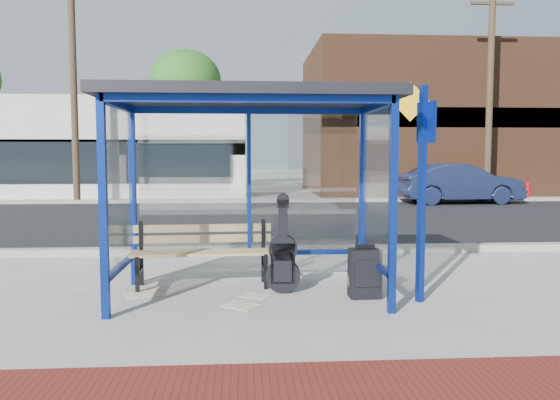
{
  "coord_description": "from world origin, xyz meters",
  "views": [
    {
      "loc": [
        -0.07,
        -6.38,
        1.68
      ],
      "look_at": [
        0.37,
        0.2,
        1.14
      ],
      "focal_mm": 35.0,
      "sensor_mm": 36.0,
      "label": 1
    }
  ],
  "objects": [
    {
      "name": "ground",
      "position": [
        0.0,
        0.0,
        0.0
      ],
      "size": [
        120.0,
        120.0,
        0.0
      ],
      "primitive_type": "plane",
      "color": "#B2ADA0",
      "rests_on": "ground"
    },
    {
      "name": "brick_paver_strip",
      "position": [
        0.0,
        -2.6,
        0.01
      ],
      "size": [
        60.0,
        1.0,
        0.01
      ],
      "primitive_type": "cube",
      "color": "maroon",
      "rests_on": "ground"
    },
    {
      "name": "curb_near",
      "position": [
        0.0,
        2.9,
        0.06
      ],
      "size": [
        60.0,
        0.25,
        0.12
      ],
      "primitive_type": "cube",
      "color": "gray",
      "rests_on": "ground"
    },
    {
      "name": "street_asphalt",
      "position": [
        0.0,
        8.0,
        0.0
      ],
      "size": [
        60.0,
        10.0,
        0.0
      ],
      "primitive_type": "cube",
      "color": "black",
      "rests_on": "ground"
    },
    {
      "name": "curb_far",
      "position": [
        0.0,
        13.1,
        0.06
      ],
      "size": [
        60.0,
        0.25,
        0.12
      ],
      "primitive_type": "cube",
      "color": "gray",
      "rests_on": "ground"
    },
    {
      "name": "far_sidewalk",
      "position": [
        0.0,
        15.0,
        0.0
      ],
      "size": [
        60.0,
        4.0,
        0.01
      ],
      "primitive_type": "cube",
      "color": "#B2ADA0",
      "rests_on": "ground"
    },
    {
      "name": "bus_shelter",
      "position": [
        0.0,
        0.07,
        2.07
      ],
      "size": [
        3.3,
        1.8,
        2.42
      ],
      "color": "navy",
      "rests_on": "ground"
    },
    {
      "name": "storefront_white",
      "position": [
        -9.0,
        17.99,
        2.0
      ],
      "size": [
        18.0,
        6.04,
        4.0
      ],
      "color": "silver",
      "rests_on": "ground"
    },
    {
      "name": "storefront_brown",
      "position": [
        8.0,
        18.49,
        3.2
      ],
      "size": [
        10.0,
        7.08,
        6.4
      ],
      "color": "#59331E",
      "rests_on": "ground"
    },
    {
      "name": "tree_mid",
      "position": [
        -3.0,
        22.0,
        5.45
      ],
      "size": [
        3.6,
        3.6,
        7.03
      ],
      "color": "#4C3826",
      "rests_on": "ground"
    },
    {
      "name": "tree_right",
      "position": [
        12.5,
        22.0,
        5.45
      ],
      "size": [
        3.6,
        3.6,
        7.03
      ],
      "color": "#4C3826",
      "rests_on": "ground"
    },
    {
      "name": "utility_pole_west",
      "position": [
        -6.0,
        13.4,
        4.11
      ],
      "size": [
        1.6,
        0.24,
        8.0
      ],
      "color": "#4C3826",
      "rests_on": "ground"
    },
    {
      "name": "utility_pole_east",
      "position": [
        9.0,
        13.4,
        4.11
      ],
      "size": [
        1.6,
        0.24,
        8.0
      ],
      "color": "#4C3826",
      "rests_on": "ground"
    },
    {
      "name": "bench",
      "position": [
        -0.6,
        0.61,
        0.48
      ],
      "size": [
        1.8,
        0.52,
        0.84
      ],
      "rotation": [
        0.0,
        0.0,
        0.05
      ],
      "color": "black",
      "rests_on": "ground"
    },
    {
      "name": "guitar_bag",
      "position": [
        0.41,
        0.19,
        0.42
      ],
      "size": [
        0.43,
        0.16,
        1.15
      ],
      "rotation": [
        0.0,
        0.0,
        -0.1
      ],
      "color": "black",
      "rests_on": "ground"
    },
    {
      "name": "suitcase",
      "position": [
        1.35,
        -0.12,
        0.29
      ],
      "size": [
        0.37,
        0.25,
        0.64
      ],
      "rotation": [
        0.0,
        0.0,
        0.02
      ],
      "color": "black",
      "rests_on": "ground"
    },
    {
      "name": "backpack",
      "position": [
        1.31,
        -0.06,
        0.17
      ],
      "size": [
        0.36,
        0.34,
        0.36
      ],
      "rotation": [
        0.0,
        0.0,
        0.34
      ],
      "color": "#30301B",
      "rests_on": "ground"
    },
    {
      "name": "sign_post",
      "position": [
        1.96,
        -0.32,
        1.39
      ],
      "size": [
        0.16,
        0.29,
        2.47
      ],
      "rotation": [
        0.0,
        0.0,
        0.38
      ],
      "color": "navy",
      "rests_on": "ground"
    },
    {
      "name": "newspaper_a",
      "position": [
        -1.3,
        0.21,
        0.0
      ],
      "size": [
        0.5,
        0.46,
        0.01
      ],
      "primitive_type": "cube",
      "rotation": [
        0.0,
        0.0,
        0.38
      ],
      "color": "white",
      "rests_on": "ground"
    },
    {
      "name": "newspaper_b",
      "position": [
        -0.11,
        -0.36,
        0.0
      ],
      "size": [
        0.51,
        0.49,
        0.01
      ],
      "primitive_type": "cube",
      "rotation": [
        0.0,
        0.0,
        -0.61
      ],
      "color": "white",
      "rests_on": "ground"
    },
    {
      "name": "newspaper_c",
      "position": [
        0.06,
        0.05,
        0.0
      ],
      "size": [
        0.42,
        0.39,
        0.01
      ],
      "primitive_type": "cube",
      "rotation": [
        0.0,
        0.0,
        2.65
      ],
      "color": "white",
      "rests_on": "ground"
    },
    {
      "name": "parked_car",
      "position": [
        7.47,
        12.24,
        0.7
      ],
      "size": [
        4.31,
        1.7,
        1.4
      ],
      "primitive_type": "imported",
      "rotation": [
        0.0,
        0.0,
        1.62
      ],
      "color": "#192346",
      "rests_on": "ground"
    },
    {
      "name": "fire_hydrant",
      "position": [
        10.58,
        13.4,
        0.37
      ],
      "size": [
        0.3,
        0.2,
        0.69
      ],
      "rotation": [
        0.0,
        0.0,
        -0.04
      ],
      "color": "#B70D0E",
      "rests_on": "ground"
    }
  ]
}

